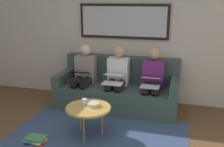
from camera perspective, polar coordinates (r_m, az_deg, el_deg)
The scene contains 14 objects.
wall_rear at distance 5.11m, azimuth 2.75°, elevation 8.64°, with size 6.00×0.12×2.60m, color beige.
area_rug at distance 3.90m, azimuth -3.46°, elevation -13.98°, with size 2.60×1.80×0.01m, color #33476B.
couch at distance 4.88m, azimuth 1.32°, elevation -3.66°, with size 2.20×0.90×0.90m.
framed_mirror at distance 4.99m, azimuth 2.54°, elevation 11.36°, with size 1.71×0.05×0.65m.
coffee_table at distance 3.79m, azimuth -5.21°, elevation -7.62°, with size 0.66×0.66×0.46m.
cup at distance 3.88m, azimuth -6.07°, elevation -6.16°, with size 0.07×0.07×0.09m, color silver.
bowl at distance 3.82m, azimuth -4.14°, elevation -6.77°, with size 0.17×0.17×0.05m, color beige.
person_left at distance 4.61m, azimuth 8.86°, elevation -1.13°, with size 0.38×0.58×1.14m.
laptop_silver at distance 4.38m, azimuth 8.48°, elevation -1.79°, with size 0.31×0.35×0.15m.
person_middle at distance 4.72m, azimuth 1.14°, elevation -0.53°, with size 0.38×0.58×1.14m.
laptop_white at distance 4.49m, azimuth 0.36°, elevation -1.10°, with size 0.35×0.36×0.15m.
person_right at distance 4.92m, azimuth -6.10°, elevation 0.05°, with size 0.38×0.58×1.14m.
laptop_black at distance 4.70m, azimuth -7.16°, elevation -0.52°, with size 0.33×0.36×0.16m.
magazine_stack at distance 3.96m, azimuth -16.39°, elevation -13.73°, with size 0.33×0.27×0.05m.
Camera 1 is at (-1.13, 2.34, 1.95)m, focal length 41.70 mm.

